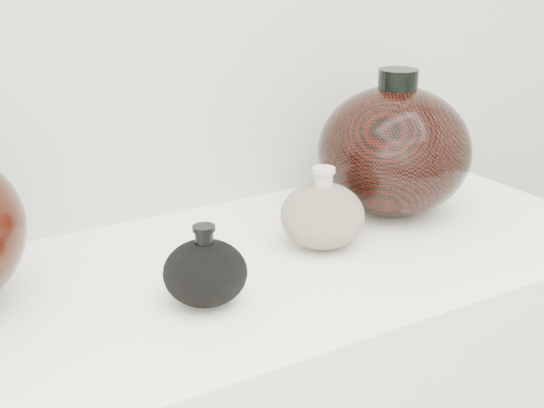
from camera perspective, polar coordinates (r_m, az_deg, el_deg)
black_gourd_vase at (r=0.97m, az=-5.05°, el=-5.12°), size 0.14×0.14×0.11m
cream_gourd_vase at (r=1.13m, az=3.82°, el=-0.83°), size 0.14×0.14×0.12m
right_round_pot at (r=1.26m, az=9.18°, el=4.04°), size 0.27×0.27×0.24m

